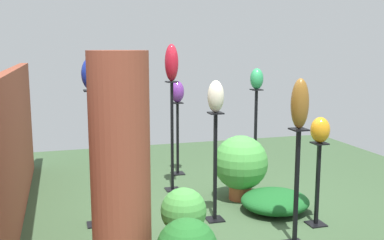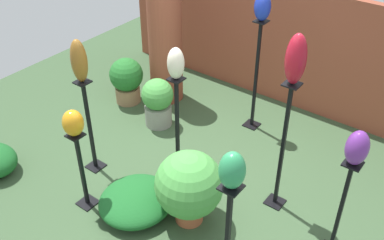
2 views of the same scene
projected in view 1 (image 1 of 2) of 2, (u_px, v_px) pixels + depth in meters
ground_plane at (213, 212)px, 5.57m from camera, size 8.00×8.00×0.00m
brick_wall_back at (10, 155)px, 4.79m from camera, size 5.60×0.12×1.77m
brick_pillar at (121, 174)px, 3.68m from camera, size 0.49×0.49×2.00m
pedestal_amber at (317, 188)px, 5.11m from camera, size 0.20×0.20×0.97m
pedestal_jade at (255, 138)px, 6.90m from camera, size 0.20×0.20×1.39m
pedestal_cobalt at (94, 164)px, 5.05m from camera, size 0.20×0.20×1.56m
pedestal_bronze at (296, 192)px, 4.58m from camera, size 0.20×0.20×1.22m
pedestal_ivory at (215, 172)px, 5.22m from camera, size 0.20×0.20×1.29m
pedestal_ruby at (172, 141)px, 6.31m from camera, size 0.20×0.20×1.56m
pedestal_violet at (178, 142)px, 7.15m from camera, size 0.20×0.20×1.16m
art_vase_amber at (320, 130)px, 5.00m from camera, size 0.22×0.22×0.29m
art_vase_jade at (257, 79)px, 6.76m from camera, size 0.20×0.20×0.32m
art_vase_cobalt at (90, 74)px, 4.89m from camera, size 0.21×0.20×0.35m
art_vase_bronze at (300, 104)px, 4.43m from camera, size 0.18×0.18×0.50m
art_vase_ivory at (216, 97)px, 5.08m from camera, size 0.18×0.19×0.36m
art_vase_ruby at (172, 63)px, 6.13m from camera, size 0.20×0.19×0.51m
art_vase_violet at (177, 92)px, 7.02m from camera, size 0.20×0.21×0.34m
potted_plant_mid_right at (184, 221)px, 4.30m from camera, size 0.44×0.44×0.70m
potted_plant_front_left at (241, 164)px, 5.97m from camera, size 0.72×0.72×0.87m
foliage_bed_west at (275, 201)px, 5.57m from camera, size 0.81×0.85×0.27m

